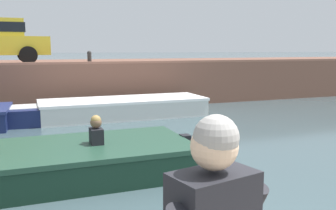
# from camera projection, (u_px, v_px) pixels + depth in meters

# --- Properties ---
(ground_plane) EXTENTS (400.00, 400.00, 0.00)m
(ground_plane) POSITION_uv_depth(u_px,v_px,m) (127.00, 151.00, 7.82)
(ground_plane) COLOR #3D5156
(far_quay_wall) EXTENTS (60.00, 6.00, 1.60)m
(far_quay_wall) POSITION_uv_depth(u_px,v_px,m) (75.00, 81.00, 15.56)
(far_quay_wall) COLOR brown
(far_quay_wall) RESTS_ON ground
(far_wall_coping) EXTENTS (60.00, 0.24, 0.08)m
(far_wall_coping) POSITION_uv_depth(u_px,v_px,m) (85.00, 63.00, 12.77)
(far_wall_coping) COLOR #925F4C
(far_wall_coping) RESTS_ON far_quay_wall
(boat_moored_central_white) EXTENTS (6.09, 1.78, 0.58)m
(boat_moored_central_white) POSITION_uv_depth(u_px,v_px,m) (116.00, 108.00, 11.59)
(boat_moored_central_white) COLOR white
(boat_moored_central_white) RESTS_ON ground
(motorboat_passing) EXTENTS (6.25, 1.93, 1.02)m
(motorboat_passing) POSITION_uv_depth(u_px,v_px,m) (17.00, 167.00, 5.86)
(motorboat_passing) COLOR #193828
(motorboat_passing) RESTS_ON ground
(mooring_bollard_mid) EXTENTS (0.15, 0.15, 0.45)m
(mooring_bollard_mid) POSITION_uv_depth(u_px,v_px,m) (89.00, 57.00, 12.93)
(mooring_bollard_mid) COLOR #2D2B28
(mooring_bollard_mid) RESTS_ON far_quay_wall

